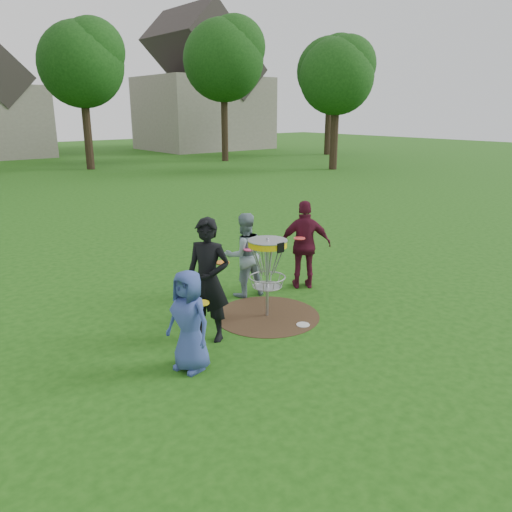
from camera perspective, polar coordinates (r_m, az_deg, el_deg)
ground at (r=8.62m, az=1.27°, el=-6.83°), size 100.00×100.00×0.00m
dirt_patch at (r=8.62m, az=1.27°, el=-6.80°), size 1.80×1.80×0.01m
player_blue at (r=6.74m, az=-7.67°, el=-7.36°), size 0.61×0.78×1.41m
player_black at (r=7.50m, az=-5.50°, el=-2.77°), size 0.75×0.83×1.90m
player_grey at (r=9.30m, az=-1.37°, el=0.13°), size 0.90×0.78×1.59m
player_maroon at (r=9.74m, az=5.61°, el=1.28°), size 1.07×0.94×1.74m
disc_on_grass at (r=8.28m, az=5.40°, el=-7.84°), size 0.22×0.22×0.02m
disc_golf_basket at (r=8.27m, az=1.32°, el=-0.33°), size 0.66×0.67×1.38m
held_discs at (r=8.20m, az=-0.98°, el=-0.50°), size 3.18×1.61×0.32m
house_row at (r=40.33m, az=-26.03°, el=15.94°), size 44.50×10.65×11.62m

